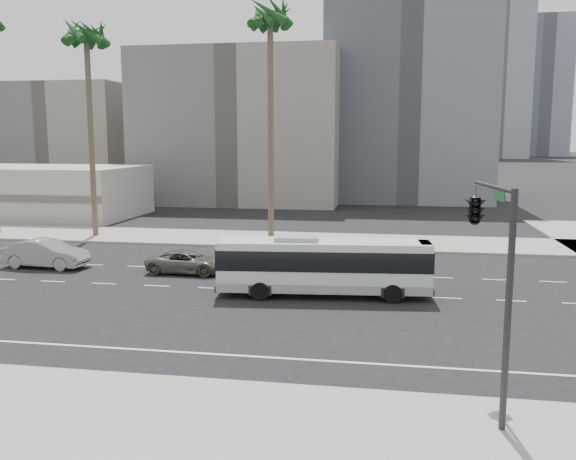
% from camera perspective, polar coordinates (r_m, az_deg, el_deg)
% --- Properties ---
extents(ground, '(700.00, 700.00, 0.00)m').
position_cam_1_polar(ground, '(31.50, -1.93, -5.70)').
color(ground, black).
rests_on(ground, ground).
extents(sidewalk_north, '(120.00, 7.00, 0.15)m').
position_cam_1_polar(sidewalk_north, '(46.46, 1.91, -0.97)').
color(sidewalk_north, gray).
rests_on(sidewalk_north, ground).
extents(sidewalk_south, '(120.00, 7.00, 0.15)m').
position_cam_1_polar(sidewalk_south, '(17.44, -12.71, -17.77)').
color(sidewalk_south, gray).
rests_on(sidewalk_south, ground).
extents(commercial_low, '(22.00, 12.16, 5.00)m').
position_cam_1_polar(commercial_low, '(66.78, -23.20, 3.35)').
color(commercial_low, '#B1ADA5').
rests_on(commercial_low, ground).
extents(midrise_beige_west, '(24.00, 18.00, 18.00)m').
position_cam_1_polar(midrise_beige_west, '(77.08, -4.02, 9.45)').
color(midrise_beige_west, slate).
rests_on(midrise_beige_west, ground).
extents(midrise_gray_center, '(20.00, 20.00, 26.00)m').
position_cam_1_polar(midrise_gray_center, '(82.09, 11.18, 12.05)').
color(midrise_gray_center, '#51575F').
rests_on(midrise_gray_center, ground).
extents(midrise_beige_far, '(18.00, 16.00, 15.00)m').
position_cam_1_polar(midrise_beige_far, '(91.29, -19.46, 7.91)').
color(midrise_beige_far, slate).
rests_on(midrise_beige_far, ground).
extents(civic_tower, '(42.00, 42.00, 129.00)m').
position_cam_1_polar(civic_tower, '(281.74, 8.22, 14.79)').
color(civic_tower, silver).
rests_on(civic_tower, ground).
extents(highrise_right, '(26.00, 26.00, 70.00)m').
position_cam_1_polar(highrise_right, '(264.20, 18.64, 14.03)').
color(highrise_right, slate).
rests_on(highrise_right, ground).
extents(highrise_far, '(22.00, 22.00, 60.00)m').
position_cam_1_polar(highrise_far, '(297.68, 22.55, 12.19)').
color(highrise_far, slate).
rests_on(highrise_far, ground).
extents(city_bus, '(10.61, 3.32, 3.00)m').
position_cam_1_polar(city_bus, '(30.21, 3.35, -3.26)').
color(city_bus, silver).
rests_on(city_bus, ground).
extents(car_a, '(2.25, 4.75, 1.31)m').
position_cam_1_polar(car_a, '(35.90, -9.38, -2.97)').
color(car_a, '#5A574F').
rests_on(car_a, ground).
extents(car_b, '(2.13, 5.31, 1.71)m').
position_cam_1_polar(car_b, '(39.70, -21.70, -2.06)').
color(car_b, gray).
rests_on(car_b, ground).
extents(traffic_signal, '(3.03, 4.06, 6.52)m').
position_cam_1_polar(traffic_signal, '(19.26, 17.38, 1.27)').
color(traffic_signal, '#262628').
rests_on(traffic_signal, ground).
extents(palm_near, '(5.20, 5.20, 17.51)m').
position_cam_1_polar(palm_near, '(45.71, -1.68, 18.76)').
color(palm_near, brown).
rests_on(palm_near, ground).
extents(palm_mid, '(5.45, 5.45, 16.81)m').
position_cam_1_polar(palm_mid, '(50.85, -18.34, 16.47)').
color(palm_mid, brown).
rests_on(palm_mid, ground).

